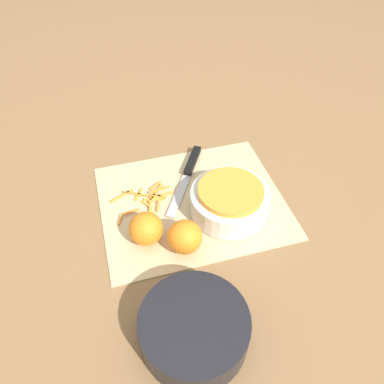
# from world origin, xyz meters

# --- Properties ---
(ground_plane) EXTENTS (4.00, 4.00, 0.00)m
(ground_plane) POSITION_xyz_m (0.00, 0.00, 0.00)
(ground_plane) COLOR olive
(cutting_board) EXTENTS (0.45, 0.37, 0.01)m
(cutting_board) POSITION_xyz_m (0.00, 0.00, 0.00)
(cutting_board) COLOR #CCB284
(cutting_board) RESTS_ON ground_plane
(bowl_speckled) EXTENTS (0.19, 0.19, 0.07)m
(bowl_speckled) POSITION_xyz_m (-0.08, 0.05, 0.04)
(bowl_speckled) COLOR silver
(bowl_speckled) RESTS_ON cutting_board
(bowl_dark) EXTENTS (0.20, 0.20, 0.07)m
(bowl_dark) POSITION_xyz_m (0.09, 0.33, 0.03)
(bowl_dark) COLOR black
(bowl_dark) RESTS_ON ground_plane
(knife) EXTENTS (0.15, 0.23, 0.02)m
(knife) POSITION_xyz_m (-0.02, -0.11, 0.01)
(knife) COLOR black
(knife) RESTS_ON cutting_board
(orange_left) EXTENTS (0.08, 0.08, 0.08)m
(orange_left) POSITION_xyz_m (0.05, 0.13, 0.04)
(orange_left) COLOR orange
(orange_left) RESTS_ON cutting_board
(orange_right) EXTENTS (0.08, 0.08, 0.08)m
(orange_right) POSITION_xyz_m (0.13, 0.09, 0.04)
(orange_right) COLOR orange
(orange_right) RESTS_ON cutting_board
(peel_pile) EXTENTS (0.16, 0.14, 0.01)m
(peel_pile) POSITION_xyz_m (0.11, -0.03, 0.01)
(peel_pile) COLOR orange
(peel_pile) RESTS_ON cutting_board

